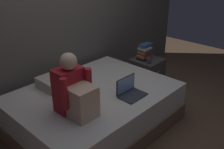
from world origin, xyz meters
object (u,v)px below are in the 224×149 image
at_px(nightstand, 147,74).
at_px(book_stack, 145,52).
at_px(laptop, 130,91).
at_px(bed, 95,109).
at_px(mug, 149,61).
at_px(person_sitting, 74,91).
at_px(pillow, 61,79).

height_order(nightstand, book_stack, book_stack).
bearing_deg(laptop, nightstand, 25.83).
xyz_separation_m(bed, mug, (1.17, 0.02, 0.32)).
bearing_deg(person_sitting, bed, 23.17).
bearing_deg(person_sitting, nightstand, 10.70).
distance_m(nightstand, pillow, 1.53).
height_order(person_sitting, pillow, person_sitting).
xyz_separation_m(book_stack, mug, (-0.10, -0.17, -0.07)).
relative_size(nightstand, laptop, 1.69).
bearing_deg(laptop, pillow, 114.37).
distance_m(bed, pillow, 0.58).
distance_m(laptop, pillow, 0.92).
height_order(nightstand, pillow, pillow).
relative_size(person_sitting, mug, 7.28).
xyz_separation_m(nightstand, pillow, (-1.46, 0.31, 0.32)).
bearing_deg(pillow, mug, -18.06).
distance_m(bed, person_sitting, 0.72).
bearing_deg(book_stack, bed, -171.75).
height_order(book_stack, mug, book_stack).
bearing_deg(bed, book_stack, 8.25).
height_order(pillow, book_stack, book_stack).
relative_size(nightstand, person_sitting, 0.82).
xyz_separation_m(person_sitting, mug, (1.63, 0.21, -0.19)).
relative_size(laptop, mug, 3.56).
relative_size(nightstand, mug, 6.00).
height_order(nightstand, laptop, laptop).
distance_m(bed, nightstand, 1.31).
bearing_deg(bed, person_sitting, -156.83).
xyz_separation_m(bed, laptop, (0.22, -0.39, 0.32)).
distance_m(nightstand, book_stack, 0.39).
relative_size(person_sitting, book_stack, 2.64).
bearing_deg(laptop, book_stack, 28.46).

